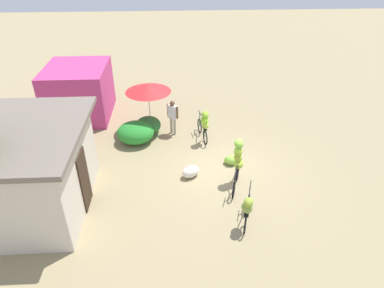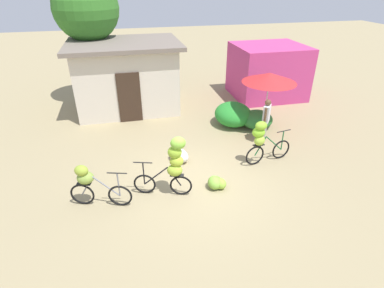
# 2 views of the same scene
# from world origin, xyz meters

# --- Properties ---
(ground_plane) EXTENTS (60.00, 60.00, 0.00)m
(ground_plane) POSITION_xyz_m (0.00, 0.00, 0.00)
(ground_plane) COLOR #95855F
(building_low) EXTENTS (4.58, 3.46, 2.87)m
(building_low) POSITION_xyz_m (-1.50, 6.30, 1.46)
(building_low) COLOR beige
(building_low) RESTS_ON ground
(shop_pink) EXTENTS (3.20, 2.80, 2.42)m
(shop_pink) POSITION_xyz_m (5.12, 6.39, 1.21)
(shop_pink) COLOR #BE3877
(shop_pink) RESTS_ON ground
(tree_behind_building) EXTENTS (2.71, 2.71, 5.40)m
(tree_behind_building) POSITION_xyz_m (-2.84, 7.52, 4.02)
(tree_behind_building) COLOR brown
(tree_behind_building) RESTS_ON ground
(hedge_bush_front_left) EXTENTS (1.43, 1.57, 0.89)m
(hedge_bush_front_left) POSITION_xyz_m (2.40, 3.55, 0.45)
(hedge_bush_front_left) COLOR #27872D
(hedge_bush_front_left) RESTS_ON ground
(hedge_bush_front_right) EXTENTS (1.22, 1.13, 0.69)m
(hedge_bush_front_right) POSITION_xyz_m (3.21, 3.08, 0.34)
(hedge_bush_front_right) COLOR #2C712F
(hedge_bush_front_right) RESTS_ON ground
(market_umbrella) EXTENTS (1.98, 1.98, 2.19)m
(market_umbrella) POSITION_xyz_m (3.47, 2.98, 2.01)
(market_umbrella) COLOR beige
(market_umbrella) RESTS_ON ground
(bicycle_leftmost) EXTENTS (1.56, 0.53, 1.20)m
(bicycle_leftmost) POSITION_xyz_m (-2.75, -0.23, 0.70)
(bicycle_leftmost) COLOR black
(bicycle_leftmost) RESTS_ON ground
(bicycle_near_pile) EXTENTS (1.53, 0.58, 1.74)m
(bicycle_near_pile) POSITION_xyz_m (-0.66, -0.27, 1.00)
(bicycle_near_pile) COLOR black
(bicycle_near_pile) RESTS_ON ground
(bicycle_center_loaded) EXTENTS (1.62, 0.42, 1.47)m
(bicycle_center_loaded) POSITION_xyz_m (2.27, 0.65, 0.86)
(bicycle_center_loaded) COLOR black
(bicycle_center_loaded) RESTS_ON ground
(banana_pile_on_ground) EXTENTS (0.57, 0.60, 0.36)m
(banana_pile_on_ground) POSITION_xyz_m (0.55, -0.25, 0.16)
(banana_pile_on_ground) COLOR #7EB53D
(banana_pile_on_ground) RESTS_ON ground
(produce_sack) EXTENTS (0.75, 0.83, 0.44)m
(produce_sack) POSITION_xyz_m (-0.19, 1.34, 0.22)
(produce_sack) COLOR silver
(produce_sack) RESTS_ON ground
(person_vendor) EXTENTS (0.40, 0.48, 1.59)m
(person_vendor) POSITION_xyz_m (3.00, 1.96, 0.97)
(person_vendor) COLOR gray
(person_vendor) RESTS_ON ground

